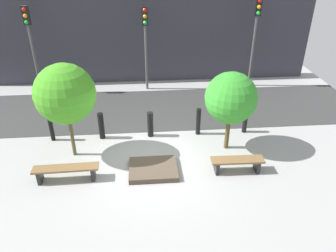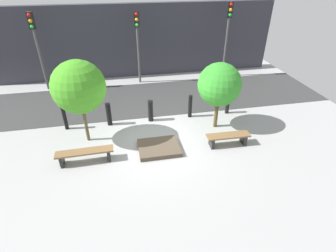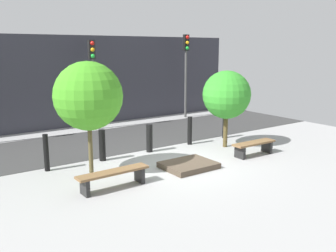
{
  "view_description": "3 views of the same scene",
  "coord_description": "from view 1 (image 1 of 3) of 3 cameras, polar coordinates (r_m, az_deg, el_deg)",
  "views": [
    {
      "loc": [
        -0.22,
        -8.63,
        6.17
      ],
      "look_at": [
        0.52,
        0.28,
        1.14
      ],
      "focal_mm": 35.0,
      "sensor_mm": 36.0,
      "label": 1
    },
    {
      "loc": [
        -1.16,
        -8.1,
        5.78
      ],
      "look_at": [
        0.37,
        -0.34,
        0.87
      ],
      "focal_mm": 28.0,
      "sensor_mm": 36.0,
      "label": 2
    },
    {
      "loc": [
        -6.57,
        -8.74,
        3.45
      ],
      "look_at": [
        -0.42,
        -0.05,
        1.23
      ],
      "focal_mm": 40.0,
      "sensor_mm": 36.0,
      "label": 3
    }
  ],
  "objects": [
    {
      "name": "ground_plane",
      "position": [
        10.62,
        -2.71,
        -6.22
      ],
      "size": [
        18.0,
        18.0,
        0.0
      ],
      "primitive_type": "plane",
      "color": "#9F9F9F"
    },
    {
      "name": "traffic_light_mid_east",
      "position": [
        15.92,
        15.03,
        16.23
      ],
      "size": [
        0.28,
        0.27,
        4.1
      ],
      "color": "#4A4A4A",
      "rests_on": "ground"
    },
    {
      "name": "tree_behind_left_bench",
      "position": [
        10.35,
        -17.5,
        5.34
      ],
      "size": [
        1.86,
        1.86,
        3.13
      ],
      "color": "brown",
      "rests_on": "ground"
    },
    {
      "name": "traffic_light_west",
      "position": [
        15.81,
        -22.92,
        14.36
      ],
      "size": [
        0.28,
        0.27,
        3.88
      ],
      "color": "#4F4F4F",
      "rests_on": "ground"
    },
    {
      "name": "planter_bed",
      "position": [
        10.16,
        -2.6,
        -7.52
      ],
      "size": [
        1.48,
        1.2,
        0.16
      ],
      "primitive_type": "cube",
      "color": "brown",
      "rests_on": "ground"
    },
    {
      "name": "bollard_right",
      "position": [
        11.88,
        5.3,
        0.77
      ],
      "size": [
        0.17,
        0.17,
        1.02
      ],
      "primitive_type": "cylinder",
      "color": "black",
      "rests_on": "ground"
    },
    {
      "name": "bollard_center",
      "position": [
        11.74,
        -3.1,
        0.28
      ],
      "size": [
        0.22,
        0.22,
        0.94
      ],
      "primitive_type": "cylinder",
      "color": "black",
      "rests_on": "ground"
    },
    {
      "name": "bench_left",
      "position": [
        10.12,
        -17.33,
        -7.44
      ],
      "size": [
        1.91,
        0.43,
        0.46
      ],
      "rotation": [
        0.0,
        0.0,
        0.02
      ],
      "color": "black",
      "rests_on": "ground"
    },
    {
      "name": "bollard_left",
      "position": [
        11.83,
        -11.54,
        0.02
      ],
      "size": [
        0.21,
        0.21,
        0.98
      ],
      "primitive_type": "cylinder",
      "color": "black",
      "rests_on": "ground"
    },
    {
      "name": "traffic_light_mid_west",
      "position": [
        15.1,
        -3.95,
        15.63
      ],
      "size": [
        0.28,
        0.27,
        3.78
      ],
      "color": "#515151",
      "rests_on": "ground"
    },
    {
      "name": "bollard_far_left",
      "position": [
        12.15,
        -19.71,
        -0.13
      ],
      "size": [
        0.15,
        0.15,
        1.07
      ],
      "primitive_type": "cylinder",
      "color": "black",
      "rests_on": "ground"
    },
    {
      "name": "bench_right",
      "position": [
        10.24,
        11.96,
        -6.25
      ],
      "size": [
        1.62,
        0.45,
        0.45
      ],
      "rotation": [
        0.0,
        0.0,
        -0.02
      ],
      "color": "black",
      "rests_on": "ground"
    },
    {
      "name": "tree_behind_right_bench",
      "position": [
        10.59,
        10.9,
        4.78
      ],
      "size": [
        1.68,
        1.68,
        2.7
      ],
      "color": "brown",
      "rests_on": "ground"
    },
    {
      "name": "building_facade",
      "position": [
        16.47,
        -3.98,
        14.64
      ],
      "size": [
        16.2,
        0.5,
        4.0
      ],
      "primitive_type": "cube",
      "color": "#33333D",
      "rests_on": "ground"
    },
    {
      "name": "road_strip",
      "position": [
        13.89,
        -3.37,
        2.96
      ],
      "size": [
        18.0,
        3.87,
        0.01
      ],
      "primitive_type": "cube",
      "color": "#373737",
      "rests_on": "ground"
    },
    {
      "name": "bollard_far_right",
      "position": [
        12.32,
        13.28,
        0.79
      ],
      "size": [
        0.17,
        0.17,
        0.88
      ],
      "primitive_type": "cylinder",
      "color": "black",
      "rests_on": "ground"
    }
  ]
}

